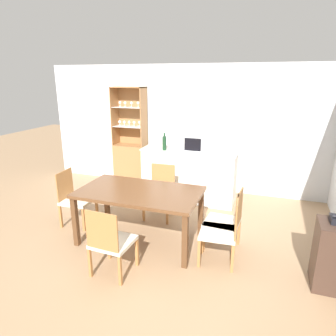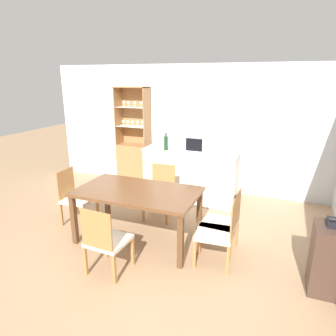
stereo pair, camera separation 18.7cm
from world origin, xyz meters
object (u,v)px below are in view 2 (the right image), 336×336
(dining_chair_side_right_far, at_px, (223,222))
(microwave, at_px, (200,143))
(dining_table, at_px, (138,196))
(dining_chair_head_near, at_px, (106,240))
(dining_chair_head_far, at_px, (160,192))
(dining_chair_side_left_far, at_px, (76,197))
(display_cabinet, at_px, (134,156))
(wine_bottle, at_px, (166,143))
(dining_chair_side_right_near, at_px, (218,232))

(dining_chair_side_right_far, distance_m, microwave, 1.88)
(dining_table, xyz_separation_m, dining_chair_head_near, (-0.00, -0.83, -0.26))
(dining_table, height_order, microwave, microwave)
(dining_chair_head_far, bearing_deg, dining_chair_head_near, 87.66)
(dining_chair_side_left_far, bearing_deg, display_cabinet, 176.84)
(dining_chair_head_far, xyz_separation_m, dining_chair_side_right_far, (1.20, -0.69, 0.00))
(microwave, bearing_deg, wine_bottle, -160.12)
(dining_chair_side_left_far, bearing_deg, dining_chair_head_far, 116.65)
(dining_chair_head_far, distance_m, dining_chair_side_left_far, 1.38)
(dining_chair_side_right_far, height_order, microwave, microwave)
(dining_table, height_order, dining_chair_head_far, dining_chair_head_far)
(dining_chair_head_far, bearing_deg, dining_chair_side_left_far, 27.57)
(microwave, relative_size, wine_bottle, 1.46)
(dining_table, height_order, dining_chair_head_near, dining_chair_head_near)
(dining_chair_side_right_near, bearing_deg, dining_table, 79.09)
(dining_chair_side_right_far, relative_size, microwave, 1.86)
(dining_chair_head_near, relative_size, dining_chair_side_left_far, 1.00)
(display_cabinet, height_order, dining_chair_head_near, display_cabinet)
(display_cabinet, relative_size, dining_chair_head_far, 2.39)
(dining_chair_head_far, height_order, dining_chair_side_left_far, same)
(dining_table, relative_size, dining_chair_side_right_near, 1.94)
(dining_chair_head_far, xyz_separation_m, wine_bottle, (-0.16, 0.66, 0.71))
(wine_bottle, bearing_deg, dining_chair_side_right_near, -50.20)
(dining_chair_head_near, bearing_deg, wine_bottle, 97.02)
(dining_table, relative_size, microwave, 3.60)
(dining_table, height_order, dining_chair_side_right_near, dining_chair_side_right_near)
(dining_chair_head_near, height_order, dining_chair_side_left_far, same)
(display_cabinet, height_order, dining_table, display_cabinet)
(dining_chair_head_near, bearing_deg, display_cabinet, 114.68)
(dining_table, distance_m, dining_chair_head_far, 0.87)
(dining_table, bearing_deg, microwave, 75.97)
(dining_chair_side_left_far, height_order, wine_bottle, wine_bottle)
(dining_chair_side_right_far, bearing_deg, dining_chair_side_left_far, 93.92)
(dining_chair_side_right_near, bearing_deg, microwave, 18.54)
(dining_chair_side_left_far, bearing_deg, dining_chair_side_right_near, 79.99)
(dining_chair_side_left_far, height_order, microwave, microwave)
(microwave, bearing_deg, dining_chair_head_near, -99.60)
(display_cabinet, distance_m, dining_chair_head_far, 1.83)
(microwave, bearing_deg, dining_chair_head_far, -116.07)
(dining_chair_side_right_far, distance_m, wine_bottle, 2.05)
(dining_table, xyz_separation_m, dining_chair_side_right_near, (1.20, -0.14, -0.26))
(display_cabinet, xyz_separation_m, dining_table, (1.20, -2.20, 0.07))
(dining_chair_side_right_near, xyz_separation_m, dining_chair_head_far, (-1.20, 0.97, 0.00))
(dining_table, distance_m, wine_bottle, 1.57)
(dining_chair_side_right_near, distance_m, wine_bottle, 2.24)
(dining_chair_head_near, bearing_deg, dining_table, 92.88)
(dining_table, bearing_deg, dining_chair_head_far, 90.14)
(dining_chair_side_left_far, bearing_deg, dining_chair_side_right_far, 86.75)
(dining_chair_head_near, height_order, wine_bottle, wine_bottle)
(dining_chair_head_near, relative_size, dining_chair_side_right_far, 1.00)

